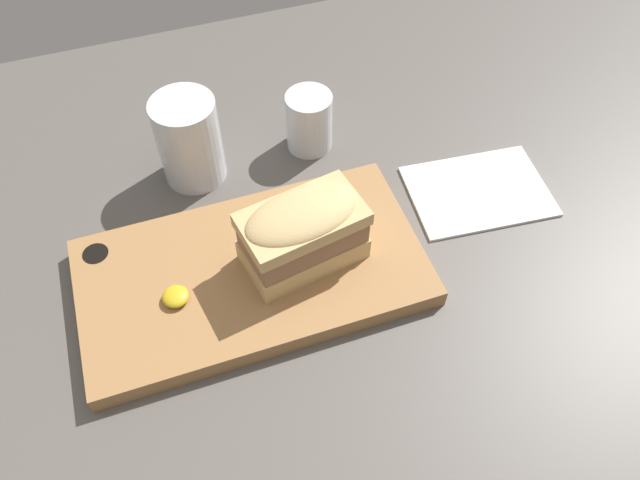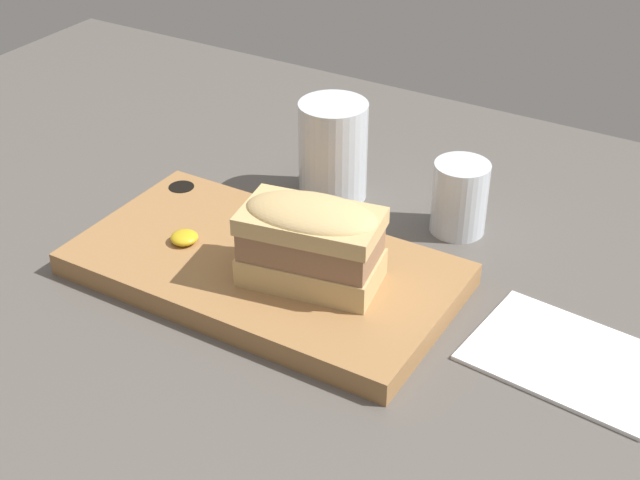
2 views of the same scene
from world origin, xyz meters
TOP-DOWN VIEW (x-y plane):
  - dining_table at (0.00, 0.00)cm, footprint 151.62×98.41cm
  - serving_board at (-5.31, -1.37)cm, footprint 38.20×20.64cm
  - sandwich at (0.67, -2.00)cm, footprint 14.11×9.43cm
  - mustard_dollop at (-13.94, -2.96)cm, footprint 2.86×2.86cm
  - water_glass at (-7.86, 16.92)cm, footprint 7.90×7.90cm
  - wine_glass at (7.75, 17.23)cm, footprint 6.04×6.04cm
  - napkin at (25.22, 2.01)cm, footprint 18.37×13.90cm

SIDE VIEW (x-z plane):
  - dining_table at x=0.00cm, z-range 0.00..2.00cm
  - napkin at x=25.22cm, z-range 2.00..2.40cm
  - serving_board at x=-5.31cm, z-range 1.97..4.43cm
  - mustard_dollop at x=-13.94cm, z-range 4.40..5.54cm
  - wine_glass at x=7.75cm, z-range 1.78..9.89cm
  - water_glass at x=-7.86cm, z-range 1.23..12.81cm
  - sandwich at x=0.67cm, z-range 4.72..13.33cm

